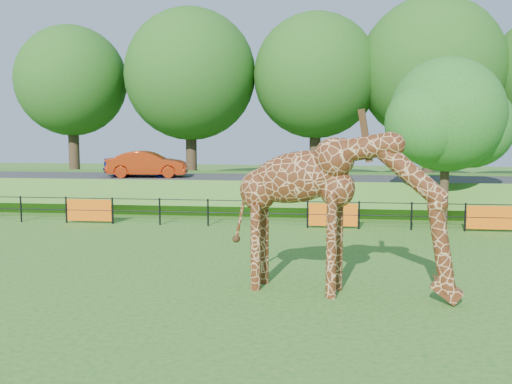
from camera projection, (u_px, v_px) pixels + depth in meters
The scene contains 10 objects.
ground at pixel (221, 280), 14.87m from camera, with size 90.00×90.00×0.00m, color #2A6519.
giraffe at pixel (342, 214), 13.39m from camera, with size 5.45×1.00×3.89m, color #512610, non-canonical shape.
perimeter_fence at pixel (257, 213), 22.70m from camera, with size 28.07×0.10×1.10m, color black, non-canonical shape.
embankment at pixel (274, 190), 30.08m from camera, with size 40.00×9.00×1.30m, color #2A6519.
road at pixel (272, 179), 28.52m from camera, with size 40.00×5.00×0.12m, color #323235.
car_blue at pixel (142, 164), 29.62m from camera, with size 1.53×3.81×1.30m, color #1424A6.
car_red at pixel (147, 164), 29.01m from camera, with size 1.41×4.03×1.33m, color #BF320D.
visitor at pixel (315, 204), 24.46m from camera, with size 0.51×0.33×1.39m, color black.
tree_east at pixel (449, 119), 22.96m from camera, with size 5.40×4.71×6.76m.
bg_tree_line at pixel (314, 75), 35.52m from camera, with size 37.30×8.80×11.82m.
Camera 1 is at (2.68, -14.29, 3.99)m, focal length 40.00 mm.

